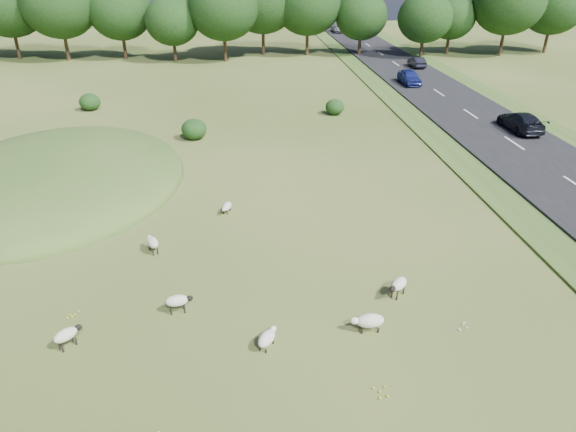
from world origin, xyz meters
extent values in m
plane|color=#324C17|center=(0.00, 20.00, 0.00)|extent=(160.00, 160.00, 0.00)
ellipsoid|color=#33561E|center=(-12.00, 12.00, 0.00)|extent=(16.00, 20.00, 4.00)
cube|color=black|center=(20.00, 30.00, 0.12)|extent=(8.00, 150.00, 0.25)
cylinder|color=black|center=(-30.54, 57.35, 2.11)|extent=(0.44, 0.44, 4.21)
ellipsoid|color=black|center=(-30.54, 57.35, 7.25)|extent=(9.83, 9.83, 8.84)
cylinder|color=black|center=(-23.43, 55.54, 2.09)|extent=(0.44, 0.44, 4.18)
ellipsoid|color=black|center=(-23.43, 55.54, 7.20)|extent=(9.75, 9.75, 8.78)
cylinder|color=black|center=(-15.94, 56.24, 1.80)|extent=(0.44, 0.44, 3.61)
ellipsoid|color=black|center=(-15.94, 56.24, 6.21)|extent=(8.41, 8.41, 7.57)
cylinder|color=black|center=(-8.82, 53.43, 1.51)|extent=(0.44, 0.44, 3.02)
ellipsoid|color=black|center=(-8.82, 53.43, 5.20)|extent=(7.04, 7.04, 6.34)
cylinder|color=black|center=(-2.08, 52.98, 1.95)|extent=(0.44, 0.44, 3.90)
ellipsoid|color=black|center=(-2.08, 52.98, 6.71)|extent=(9.09, 9.09, 8.18)
cylinder|color=black|center=(3.25, 57.90, 2.11)|extent=(0.44, 0.44, 4.22)
ellipsoid|color=black|center=(3.25, 57.90, 7.27)|extent=(9.85, 9.85, 8.86)
cylinder|color=black|center=(9.45, 56.94, 1.97)|extent=(0.44, 0.44, 3.94)
ellipsoid|color=black|center=(9.45, 56.94, 6.79)|extent=(9.20, 9.20, 8.28)
cylinder|color=black|center=(16.87, 56.01, 1.54)|extent=(0.44, 0.44, 3.09)
ellipsoid|color=black|center=(16.87, 56.01, 5.32)|extent=(7.20, 7.20, 6.48)
cylinder|color=black|center=(24.77, 52.46, 1.56)|extent=(0.44, 0.44, 3.12)
ellipsoid|color=black|center=(24.77, 52.46, 5.38)|extent=(7.29, 7.29, 6.56)
cylinder|color=black|center=(29.90, 56.26, 1.47)|extent=(0.44, 0.44, 2.93)
ellipsoid|color=black|center=(29.90, 56.26, 5.05)|extent=(6.84, 6.84, 6.16)
cylinder|color=black|center=(36.86, 53.95, 2.08)|extent=(0.44, 0.44, 4.16)
ellipsoid|color=black|center=(36.86, 53.95, 7.17)|extent=(9.71, 9.71, 8.74)
cylinder|color=black|center=(44.55, 55.89, 1.87)|extent=(0.44, 0.44, 3.74)
ellipsoid|color=black|center=(44.55, 55.89, 6.43)|extent=(8.72, 8.72, 7.84)
ellipsoid|color=black|center=(-3.87, 19.81, 0.79)|extent=(1.92, 1.92, 1.57)
ellipsoid|color=black|center=(8.14, 25.73, 0.69)|extent=(1.68, 1.68, 1.37)
ellipsoid|color=black|center=(-14.00, 29.16, 0.77)|extent=(1.87, 1.87, 1.53)
ellipsoid|color=beige|center=(0.47, -4.46, 0.42)|extent=(0.91, 1.06, 0.48)
ellipsoid|color=silver|center=(0.73, -4.02, 0.45)|extent=(0.35, 0.38, 0.24)
cylinder|color=black|center=(0.51, -4.16, 0.09)|extent=(0.07, 0.07, 0.18)
cylinder|color=black|center=(0.71, -4.28, 0.09)|extent=(0.07, 0.07, 0.18)
cylinder|color=black|center=(0.23, -4.63, 0.09)|extent=(0.07, 0.07, 0.18)
cylinder|color=black|center=(0.43, -4.75, 0.09)|extent=(0.07, 0.07, 0.18)
ellipsoid|color=beige|center=(-4.55, 2.67, 0.56)|extent=(0.82, 1.02, 0.46)
ellipsoid|color=silver|center=(-4.76, 3.11, 0.59)|extent=(0.32, 0.36, 0.23)
cylinder|color=black|center=(-4.77, 2.86, 0.16)|extent=(0.07, 0.07, 0.33)
cylinder|color=black|center=(-4.56, 2.96, 0.16)|extent=(0.07, 0.07, 0.33)
cylinder|color=black|center=(-4.54, 2.39, 0.16)|extent=(0.07, 0.07, 0.33)
cylinder|color=black|center=(-4.34, 2.49, 0.16)|extent=(0.07, 0.07, 0.33)
ellipsoid|color=beige|center=(4.38, -3.88, 0.48)|extent=(1.07, 0.57, 0.55)
ellipsoid|color=silver|center=(3.79, -3.88, 0.51)|extent=(0.35, 0.26, 0.28)
cylinder|color=black|center=(4.06, -4.01, 0.10)|extent=(0.08, 0.08, 0.20)
cylinder|color=black|center=(4.06, -3.75, 0.10)|extent=(0.08, 0.08, 0.20)
cylinder|color=black|center=(4.69, -4.01, 0.10)|extent=(0.08, 0.08, 0.20)
cylinder|color=black|center=(4.69, -3.74, 0.10)|extent=(0.08, 0.08, 0.20)
ellipsoid|color=beige|center=(-1.14, 6.71, 0.37)|extent=(0.70, 0.94, 0.43)
ellipsoid|color=silver|center=(-1.29, 6.28, 0.40)|extent=(0.28, 0.33, 0.22)
cylinder|color=black|center=(-1.12, 6.44, 0.08)|extent=(0.06, 0.06, 0.16)
cylinder|color=black|center=(-1.32, 6.51, 0.08)|extent=(0.06, 0.06, 0.16)
cylinder|color=black|center=(-0.96, 6.91, 0.08)|extent=(0.06, 0.06, 0.16)
cylinder|color=black|center=(-1.15, 6.98, 0.08)|extent=(0.06, 0.06, 0.16)
ellipsoid|color=beige|center=(-6.68, -3.80, 0.55)|extent=(0.96, 0.96, 0.45)
ellipsoid|color=black|center=(-6.34, -3.46, 0.58)|extent=(0.36, 0.36, 0.23)
cylinder|color=black|center=(-6.58, -3.54, 0.16)|extent=(0.06, 0.06, 0.32)
cylinder|color=black|center=(-6.42, -3.69, 0.16)|extent=(0.06, 0.06, 0.32)
cylinder|color=black|center=(-6.94, -3.90, 0.16)|extent=(0.06, 0.06, 0.32)
cylinder|color=black|center=(-6.79, -4.06, 0.16)|extent=(0.06, 0.06, 0.32)
ellipsoid|color=beige|center=(-2.93, -2.09, 0.56)|extent=(0.96, 0.61, 0.46)
ellipsoid|color=black|center=(-2.45, -2.02, 0.59)|extent=(0.32, 0.26, 0.23)
cylinder|color=black|center=(-2.69, -1.94, 0.16)|extent=(0.07, 0.07, 0.33)
cylinder|color=black|center=(-2.65, -2.16, 0.16)|extent=(0.07, 0.07, 0.33)
cylinder|color=black|center=(-3.21, -2.02, 0.16)|extent=(0.07, 0.07, 0.33)
cylinder|color=black|center=(-3.17, -2.24, 0.16)|extent=(0.07, 0.07, 0.33)
ellipsoid|color=beige|center=(6.07, -1.78, 0.59)|extent=(1.04, 1.03, 0.49)
ellipsoid|color=black|center=(5.70, -2.15, 0.63)|extent=(0.38, 0.38, 0.25)
cylinder|color=black|center=(5.95, -2.06, 0.17)|extent=(0.07, 0.07, 0.35)
cylinder|color=black|center=(5.78, -1.89, 0.17)|extent=(0.07, 0.07, 0.35)
cylinder|color=black|center=(6.35, -1.67, 0.17)|extent=(0.07, 0.07, 0.35)
cylinder|color=black|center=(6.18, -1.50, 0.17)|extent=(0.07, 0.07, 0.35)
imported|color=navy|center=(18.10, 36.15, 1.01)|extent=(1.79, 4.45, 1.51)
imported|color=black|center=(21.90, 18.99, 0.97)|extent=(2.02, 4.98, 1.45)
imported|color=#989A9F|center=(18.10, 79.55, 0.93)|extent=(2.24, 4.86, 1.35)
imported|color=black|center=(21.90, 45.39, 0.87)|extent=(1.31, 3.77, 1.24)
camera|label=1|loc=(-0.04, -18.87, 12.61)|focal=32.00mm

